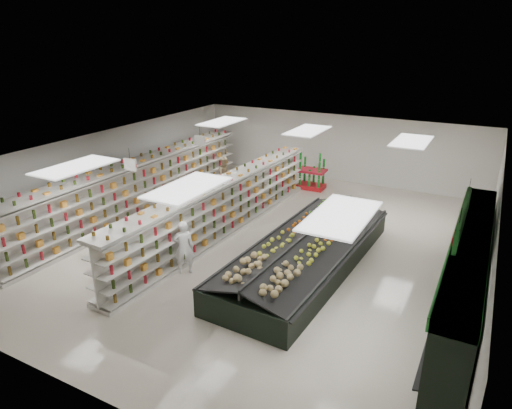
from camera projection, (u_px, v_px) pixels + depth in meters
The scene contains 16 objects.
floor at pixel (261, 241), 15.89m from camera, with size 16.00×16.00×0.00m, color beige.
ceiling at pixel (261, 151), 14.76m from camera, with size 14.00×16.00×0.02m, color white.
wall_back at pixel (338, 148), 21.92m from camera, with size 14.00×0.02×3.20m, color white.
wall_front at pixel (68, 323), 8.72m from camera, with size 14.00×0.02×3.20m, color white.
wall_left at pixel (107, 170), 18.40m from camera, with size 0.02×16.00×3.20m, color white.
wall_right at pixel (492, 240), 12.24m from camera, with size 0.02×16.00×3.20m, color white.
produce_wall_case at pixel (466, 272), 11.34m from camera, with size 0.93×8.00×2.20m.
aisle_sign_near at pixel (130, 165), 14.94m from camera, with size 0.52×0.06×0.75m.
aisle_sign_far at pixel (200, 141), 18.24m from camera, with size 0.52×0.06×0.75m.
hortifruti_banner at pixel (462, 217), 10.97m from camera, with size 0.12×3.20×0.95m.
gondola_left at pixel (140, 190), 17.95m from camera, with size 1.03×12.68×2.20m.
gondola_center at pixel (222, 210), 16.14m from camera, with size 1.28×11.53×1.99m.
produce_island at pixel (307, 251), 13.96m from camera, with size 3.17×7.89×1.16m.
soda_endcap at pixel (312, 172), 20.95m from camera, with size 1.30×0.90×1.63m.
shopper_main at pixel (184, 247), 13.52m from camera, with size 0.61×0.40×1.69m, color white.
shopper_background at pixel (225, 175), 20.52m from camera, with size 0.79×0.49×1.62m, color tan.
Camera 1 is at (6.63, -12.79, 6.83)m, focal length 32.00 mm.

